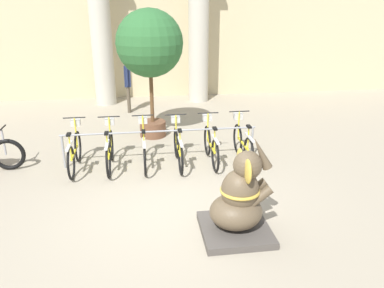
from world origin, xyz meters
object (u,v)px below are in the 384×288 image
Objects in this scene: bicycle_0 at (75,151)px; bicycle_5 at (243,143)px; person_pedestrian at (128,80)px; bicycle_2 at (144,148)px; potted_tree at (150,47)px; bicycle_1 at (110,150)px; bicycle_4 at (211,145)px; elephant_statue at (239,202)px; bicycle_3 at (178,147)px.

bicycle_0 and bicycle_5 have the same top height.
bicycle_0 is 0.94× the size of person_pedestrian.
person_pedestrian reaches higher than bicycle_2.
bicycle_0 is 1.00× the size of bicycle_2.
potted_tree is (1.76, 1.96, 1.95)m from bicycle_0.
person_pedestrian is (-2.65, 4.50, 0.65)m from bicycle_5.
bicycle_5 is (3.72, -0.00, 0.00)m from bicycle_0.
person_pedestrian is at bearing 85.84° from bicycle_1.
bicycle_2 is at bearing -0.91° from bicycle_0.
bicycle_4 is 1.03× the size of elephant_statue.
potted_tree is (1.01, 1.99, 1.95)m from bicycle_1.
bicycle_0 is at bearing 179.09° from bicycle_2.
person_pedestrian is (1.07, 4.50, 0.65)m from bicycle_0.
bicycle_3 is 1.00× the size of bicycle_4.
bicycle_3 is (0.74, -0.04, 0.00)m from bicycle_2.
bicycle_0 is 1.00× the size of bicycle_3.
bicycle_3 is at bearing -177.41° from bicycle_5.
potted_tree is at bearing -74.96° from person_pedestrian.
potted_tree is (0.27, 1.99, 1.95)m from bicycle_2.
bicycle_2 is 3.16m from elephant_statue.
bicycle_2 is at bearing -179.42° from bicycle_5.
elephant_statue is (-0.84, -2.86, 0.13)m from bicycle_5.
potted_tree is at bearing 63.10° from bicycle_1.
bicycle_0 is at bearing 179.38° from bicycle_4.
potted_tree is at bearing 48.22° from bicycle_0.
bicycle_2 is 1.00× the size of bicycle_3.
bicycle_2 is at bearing 116.11° from elephant_statue.
bicycle_0 is 1.00× the size of bicycle_4.
bicycle_0 and bicycle_2 have the same top height.
bicycle_1 is 1.00× the size of bicycle_4.
bicycle_0 is at bearing 177.83° from bicycle_1.
bicycle_1 and bicycle_5 have the same top height.
bicycle_5 is (2.23, 0.02, 0.00)m from bicycle_2.
bicycle_5 is at bearing 0.52° from bicycle_1.
bicycle_0 is 1.00× the size of bicycle_1.
bicycle_4 is (0.74, 0.04, 0.00)m from bicycle_3.
bicycle_5 is 2.99m from elephant_statue.
bicycle_1 is 0.74m from bicycle_2.
elephant_statue is (-0.10, -2.83, 0.13)m from bicycle_4.
bicycle_2 is 2.80m from potted_tree.
bicycle_5 is at bearing 0.58° from bicycle_2.
bicycle_0 is 0.50× the size of potted_tree.
bicycle_1 is at bearing -2.17° from bicycle_0.
bicycle_4 is 0.75m from bicycle_5.
bicycle_0 is 2.23m from bicycle_3.
bicycle_1 is 2.23m from bicycle_4.
potted_tree is (-1.22, 2.00, 1.95)m from bicycle_4.
elephant_statue reaches higher than bicycle_3.
elephant_statue reaches higher than bicycle_1.
bicycle_2 is at bearing -97.62° from potted_tree.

